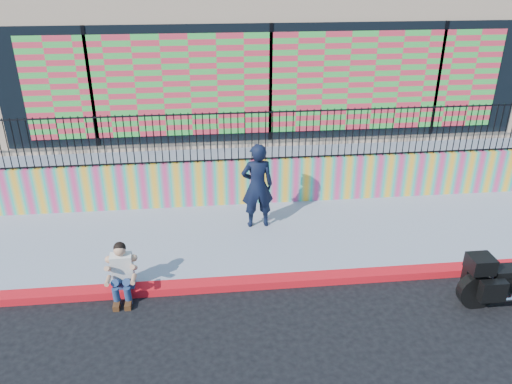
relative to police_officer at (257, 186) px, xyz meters
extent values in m
plane|color=black|center=(0.54, -2.07, -1.11)|extent=(90.00, 90.00, 0.00)
cube|color=red|center=(0.54, -2.07, -1.04)|extent=(16.00, 0.30, 0.15)
cube|color=gray|center=(0.54, -0.42, -1.04)|extent=(16.00, 3.00, 0.15)
cube|color=#D93974|center=(0.54, 1.18, -0.41)|extent=(16.00, 0.20, 1.10)
cube|color=gray|center=(0.54, 6.28, -0.49)|extent=(16.00, 10.00, 1.25)
cube|color=tan|center=(0.54, 6.08, 2.14)|extent=(14.00, 8.00, 4.00)
cube|color=black|center=(0.54, 2.06, 1.74)|extent=(12.60, 0.04, 2.80)
cube|color=#DF3147|center=(0.54, 2.03, 1.74)|extent=(11.48, 0.02, 2.40)
cylinder|color=black|center=(3.53, -3.08, -0.81)|extent=(0.61, 0.13, 0.61)
cube|color=black|center=(3.99, -3.08, -0.41)|extent=(0.51, 0.32, 0.11)
cube|color=black|center=(3.48, -3.08, -0.23)|extent=(0.41, 0.39, 0.28)
cube|color=black|center=(3.62, -3.36, -0.60)|extent=(0.45, 0.17, 0.37)
cube|color=black|center=(3.62, -2.80, -0.60)|extent=(0.45, 0.17, 0.37)
imported|color=black|center=(0.00, 0.00, 0.00)|extent=(0.73, 0.50, 1.93)
cube|color=navy|center=(-2.66, -2.01, -0.87)|extent=(0.36, 0.28, 0.18)
cube|color=silver|center=(-2.66, -2.05, -0.52)|extent=(0.38, 0.27, 0.54)
sphere|color=tan|center=(-2.66, -2.09, -0.16)|extent=(0.21, 0.21, 0.21)
cube|color=#472814|center=(-2.76, -2.45, -1.06)|extent=(0.11, 0.26, 0.10)
cube|color=#472814|center=(-2.56, -2.45, -1.06)|extent=(0.11, 0.26, 0.10)
camera|label=1|loc=(-1.08, -9.77, 4.48)|focal=35.00mm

